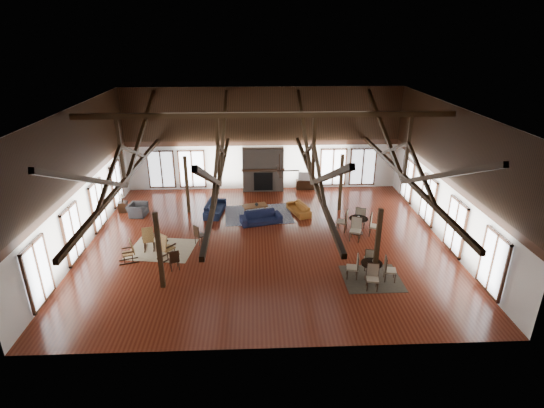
{
  "coord_description": "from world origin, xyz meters",
  "views": [
    {
      "loc": [
        -0.48,
        -17.21,
        9.0
      ],
      "look_at": [
        0.29,
        1.0,
        1.43
      ],
      "focal_mm": 28.0,
      "sensor_mm": 36.0,
      "label": 1
    }
  ],
  "objects_px": {
    "coffee_table": "(255,206)",
    "cafe_table_near": "(371,268)",
    "cafe_table_far": "(358,223)",
    "sofa_navy_front": "(261,218)",
    "sofa_orange": "(299,209)",
    "sofa_navy_left": "(215,208)",
    "armchair": "(138,210)",
    "tv_console": "(305,184)"
  },
  "relations": [
    {
      "from": "sofa_navy_left",
      "to": "sofa_orange",
      "type": "bearing_deg",
      "value": -85.19
    },
    {
      "from": "sofa_orange",
      "to": "tv_console",
      "type": "height_order",
      "value": "tv_console"
    },
    {
      "from": "coffee_table",
      "to": "sofa_navy_left",
      "type": "bearing_deg",
      "value": 159.9
    },
    {
      "from": "sofa_navy_left",
      "to": "coffee_table",
      "type": "xyz_separation_m",
      "value": [
        2.1,
        -0.18,
        0.12
      ]
    },
    {
      "from": "armchair",
      "to": "tv_console",
      "type": "bearing_deg",
      "value": -61.76
    },
    {
      "from": "coffee_table",
      "to": "cafe_table_near",
      "type": "relative_size",
      "value": 0.71
    },
    {
      "from": "armchair",
      "to": "tv_console",
      "type": "height_order",
      "value": "armchair"
    },
    {
      "from": "cafe_table_far",
      "to": "sofa_orange",
      "type": "bearing_deg",
      "value": 135.93
    },
    {
      "from": "sofa_navy_front",
      "to": "sofa_orange",
      "type": "distance_m",
      "value": 2.31
    },
    {
      "from": "armchair",
      "to": "tv_console",
      "type": "relative_size",
      "value": 0.88
    },
    {
      "from": "armchair",
      "to": "cafe_table_near",
      "type": "height_order",
      "value": "cafe_table_near"
    },
    {
      "from": "coffee_table",
      "to": "cafe_table_far",
      "type": "relative_size",
      "value": 0.66
    },
    {
      "from": "sofa_orange",
      "to": "tv_console",
      "type": "bearing_deg",
      "value": 148.97
    },
    {
      "from": "sofa_orange",
      "to": "coffee_table",
      "type": "height_order",
      "value": "sofa_orange"
    },
    {
      "from": "sofa_navy_front",
      "to": "tv_console",
      "type": "xyz_separation_m",
      "value": [
        2.77,
        4.76,
        -0.02
      ]
    },
    {
      "from": "sofa_navy_left",
      "to": "cafe_table_far",
      "type": "relative_size",
      "value": 1.01
    },
    {
      "from": "sofa_navy_left",
      "to": "coffee_table",
      "type": "bearing_deg",
      "value": -87.32
    },
    {
      "from": "sofa_navy_front",
      "to": "sofa_orange",
      "type": "bearing_deg",
      "value": 14.86
    },
    {
      "from": "sofa_orange",
      "to": "cafe_table_near",
      "type": "relative_size",
      "value": 0.9
    },
    {
      "from": "sofa_navy_front",
      "to": "coffee_table",
      "type": "height_order",
      "value": "sofa_navy_front"
    },
    {
      "from": "sofa_navy_front",
      "to": "sofa_navy_left",
      "type": "bearing_deg",
      "value": 135.8
    },
    {
      "from": "cafe_table_near",
      "to": "cafe_table_far",
      "type": "relative_size",
      "value": 0.93
    },
    {
      "from": "sofa_navy_front",
      "to": "cafe_table_near",
      "type": "relative_size",
      "value": 1.05
    },
    {
      "from": "coffee_table",
      "to": "armchair",
      "type": "xyz_separation_m",
      "value": [
        -6.08,
        0.03,
        -0.1
      ]
    },
    {
      "from": "sofa_navy_front",
      "to": "sofa_navy_left",
      "type": "distance_m",
      "value": 2.74
    },
    {
      "from": "sofa_navy_left",
      "to": "coffee_table",
      "type": "distance_m",
      "value": 2.11
    },
    {
      "from": "coffee_table",
      "to": "armchair",
      "type": "relative_size",
      "value": 1.4
    },
    {
      "from": "coffee_table",
      "to": "cafe_table_far",
      "type": "bearing_deg",
      "value": -42.58
    },
    {
      "from": "armchair",
      "to": "tv_console",
      "type": "xyz_separation_m",
      "value": [
        9.14,
        3.57,
        -0.04
      ]
    },
    {
      "from": "coffee_table",
      "to": "cafe_table_far",
      "type": "xyz_separation_m",
      "value": [
        4.85,
        -2.5,
        0.11
      ]
    },
    {
      "from": "sofa_navy_front",
      "to": "sofa_orange",
      "type": "height_order",
      "value": "sofa_navy_front"
    },
    {
      "from": "sofa_navy_front",
      "to": "armchair",
      "type": "relative_size",
      "value": 2.07
    },
    {
      "from": "sofa_orange",
      "to": "tv_console",
      "type": "relative_size",
      "value": 1.57
    },
    {
      "from": "armchair",
      "to": "sofa_navy_front",
      "type": "bearing_deg",
      "value": -93.73
    },
    {
      "from": "sofa_navy_left",
      "to": "tv_console",
      "type": "bearing_deg",
      "value": -49.01
    },
    {
      "from": "sofa_orange",
      "to": "coffee_table",
      "type": "xyz_separation_m",
      "value": [
        -2.3,
        0.03,
        0.17
      ]
    },
    {
      "from": "sofa_navy_front",
      "to": "cafe_table_near",
      "type": "distance_m",
      "value": 6.72
    },
    {
      "from": "armchair",
      "to": "cafe_table_far",
      "type": "xyz_separation_m",
      "value": [
        10.92,
        -2.52,
        0.22
      ]
    },
    {
      "from": "sofa_orange",
      "to": "armchair",
      "type": "distance_m",
      "value": 8.37
    },
    {
      "from": "sofa_navy_left",
      "to": "armchair",
      "type": "height_order",
      "value": "armchair"
    },
    {
      "from": "sofa_navy_left",
      "to": "armchair",
      "type": "bearing_deg",
      "value": 99.62
    },
    {
      "from": "cafe_table_far",
      "to": "cafe_table_near",
      "type": "bearing_deg",
      "value": -95.91
    }
  ]
}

